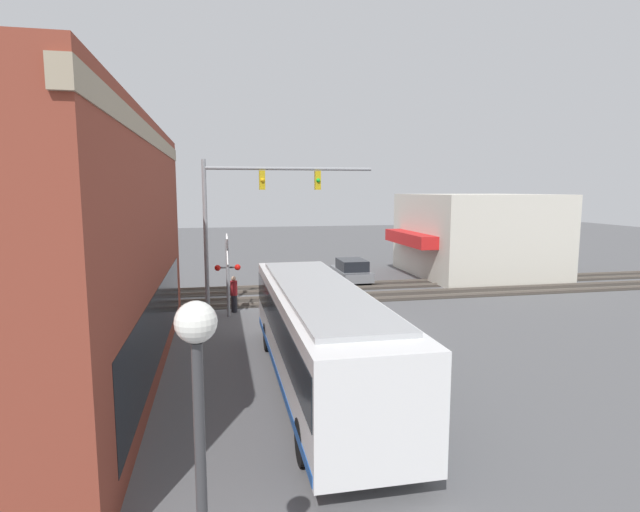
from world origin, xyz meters
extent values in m
plane|color=#565659|center=(0.00, 0.00, 0.00)|extent=(120.00, 120.00, 0.00)
cube|color=brown|center=(-3.72, 11.85, 3.97)|extent=(16.76, 8.70, 7.95)
cube|color=gray|center=(-3.72, 7.65, 7.40)|extent=(16.96, 0.36, 0.50)
cube|color=black|center=(-3.72, 7.55, 1.70)|extent=(14.08, 0.12, 2.20)
cube|color=beige|center=(11.67, -11.79, 2.77)|extent=(9.52, 8.58, 5.54)
cube|color=red|center=(11.67, -6.95, 2.60)|extent=(6.66, 1.20, 0.80)
cube|color=white|center=(-5.74, 2.80, 1.66)|extent=(11.80, 2.55, 2.48)
cube|color=black|center=(-5.74, 2.80, 2.04)|extent=(11.56, 2.59, 1.04)
cube|color=#194CA5|center=(-5.74, 2.80, 0.59)|extent=(11.56, 2.58, 0.24)
cube|color=#A5A8AA|center=(-5.74, 2.80, 2.96)|extent=(10.03, 2.17, 0.12)
cylinder|color=black|center=(-2.04, 2.80, 0.50)|extent=(1.00, 2.57, 1.00)
cylinder|color=black|center=(-9.84, 2.80, 0.50)|extent=(1.00, 2.57, 1.00)
cylinder|color=gray|center=(4.22, 6.22, 3.61)|extent=(0.20, 0.20, 7.23)
cylinder|color=gray|center=(4.22, 2.20, 6.83)|extent=(0.16, 8.04, 0.16)
cube|color=gold|center=(4.22, 3.54, 6.28)|extent=(0.30, 0.27, 0.90)
sphere|color=yellow|center=(4.05, 3.54, 6.28)|extent=(0.20, 0.20, 0.20)
cube|color=gold|center=(4.22, 0.85, 6.28)|extent=(0.30, 0.27, 0.90)
sphere|color=green|center=(4.05, 0.85, 6.28)|extent=(0.20, 0.20, 0.20)
cylinder|color=gray|center=(3.23, 5.26, 1.80)|extent=(0.14, 0.14, 3.60)
cube|color=white|center=(3.23, 5.26, 3.10)|extent=(1.41, 0.06, 1.41)
cube|color=white|center=(3.23, 5.26, 3.10)|extent=(1.41, 0.06, 1.41)
cylinder|color=#38383A|center=(3.23, 5.26, 2.30)|extent=(0.08, 0.90, 0.08)
sphere|color=red|center=(3.18, 4.81, 2.30)|extent=(0.28, 0.28, 0.28)
sphere|color=red|center=(3.18, 5.71, 2.30)|extent=(0.28, 0.28, 0.28)
sphere|color=white|center=(-14.59, 5.86, 4.47)|extent=(0.44, 0.44, 0.44)
cube|color=#332D28|center=(6.00, 0.00, 0.01)|extent=(2.60, 60.00, 0.03)
cube|color=#6B6056|center=(5.28, 0.00, 0.07)|extent=(0.07, 60.00, 0.15)
cube|color=#6B6056|center=(6.72, 0.00, 0.07)|extent=(0.07, 60.00, 0.15)
cube|color=#332D28|center=(9.20, 0.00, 0.01)|extent=(2.60, 60.00, 0.03)
cube|color=#6B6056|center=(8.48, 0.00, 0.07)|extent=(0.07, 60.00, 0.15)
cube|color=#6B6056|center=(9.92, 0.00, 0.07)|extent=(0.07, 60.00, 0.15)
cube|color=slate|center=(10.65, -2.60, 0.53)|extent=(4.22, 1.80, 0.55)
cube|color=black|center=(10.44, -2.60, 1.13)|extent=(2.32, 1.62, 0.66)
cylinder|color=black|center=(11.96, -2.60, 0.32)|extent=(0.64, 1.82, 0.64)
cylinder|color=black|center=(9.34, -2.60, 0.32)|extent=(0.64, 1.82, 0.64)
cylinder|color=#2D3351|center=(-6.39, 0.81, 0.43)|extent=(0.28, 0.28, 0.86)
cylinder|color=#B2A58C|center=(-6.39, 0.81, 1.22)|extent=(0.34, 0.34, 0.72)
sphere|color=tan|center=(-6.39, 0.81, 1.70)|extent=(0.23, 0.23, 0.23)
cylinder|color=black|center=(4.03, 4.98, 0.41)|extent=(0.28, 0.28, 0.83)
cylinder|color=maroon|center=(4.03, 4.98, 1.18)|extent=(0.34, 0.34, 0.69)
sphere|color=tan|center=(4.03, 4.98, 1.63)|extent=(0.22, 0.22, 0.22)
camera|label=1|loc=(-19.70, 5.61, 5.80)|focal=28.00mm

